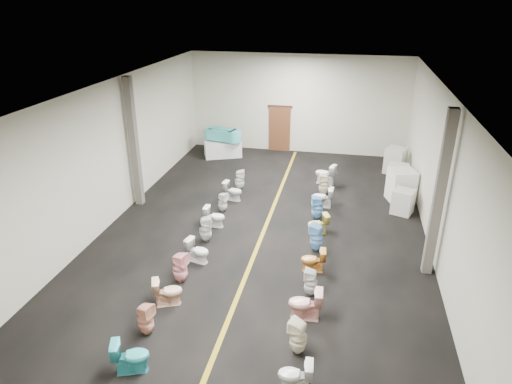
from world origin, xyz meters
TOP-DOWN VIEW (x-y plane):
  - floor at (0.00, 0.00)m, footprint 16.00×16.00m
  - ceiling at (0.00, 0.00)m, footprint 16.00×16.00m
  - wall_back at (0.00, 8.00)m, footprint 10.00×0.00m
  - wall_front at (0.00, -8.00)m, footprint 10.00×0.00m
  - wall_left at (-5.00, 0.00)m, footprint 0.00×16.00m
  - wall_right at (5.00, 0.00)m, footprint 0.00×16.00m
  - aisle_stripe at (0.00, 0.00)m, footprint 0.12×15.60m
  - back_door at (-0.80, 7.94)m, footprint 1.00×0.10m
  - door_frame at (-0.80, 7.95)m, footprint 1.15×0.08m
  - column_left at (-4.75, 1.00)m, footprint 0.25×0.25m
  - column_right at (4.75, -1.50)m, footprint 0.25×0.25m
  - display_table at (-3.20, 6.54)m, footprint 1.84×1.40m
  - bathtub at (-3.20, 6.54)m, footprint 1.82×0.97m
  - appliance_crate_a at (4.40, 2.09)m, footprint 0.85×0.85m
  - appliance_crate_b at (4.40, 3.14)m, footprint 1.06×1.06m
  - appliance_crate_c at (4.40, 4.55)m, footprint 0.87×0.87m
  - appliance_crate_d at (4.40, 5.99)m, footprint 0.99×0.99m
  - toilet_left_0 at (-1.48, -6.43)m, footprint 0.82×0.64m
  - toilet_left_1 at (-1.66, -5.35)m, footprint 0.45×0.44m
  - toilet_left_2 at (-1.58, -4.26)m, footprint 0.80×0.65m
  - toilet_left_3 at (-1.61, -3.31)m, footprint 0.49×0.48m
  - toilet_left_4 at (-1.48, -2.28)m, footprint 0.74×0.53m
  - toilet_left_5 at (-1.61, -1.14)m, footprint 0.46×0.46m
  - toilet_left_6 at (-1.62, -0.15)m, footprint 0.69×0.41m
  - toilet_left_7 at (-1.66, 0.95)m, footprint 0.42×0.42m
  - toilet_left_8 at (-1.56, 1.95)m, footprint 0.74×0.49m
  - toilet_left_9 at (-1.55, 2.96)m, footprint 0.41×0.41m
  - toilet_right_1 at (1.76, -6.23)m, footprint 0.69×0.42m
  - toilet_right_2 at (1.70, -5.25)m, footprint 0.48×0.48m
  - toilet_right_3 at (1.72, -4.12)m, footprint 0.80×0.49m
  - toilet_right_4 at (1.77, -3.20)m, footprint 0.35×0.35m
  - toilet_right_5 at (1.73, -2.11)m, footprint 0.70×0.44m
  - toilet_right_6 at (1.72, -1.01)m, footprint 0.51×0.51m
  - toilet_right_7 at (1.68, 0.02)m, footprint 0.75×0.60m
  - toilet_right_8 at (1.57, 1.04)m, footprint 0.45×0.45m
  - toilet_right_9 at (1.69, 2.04)m, footprint 0.73×0.44m
  - toilet_right_10 at (1.65, 3.12)m, footprint 0.42×0.42m
  - toilet_right_11 at (1.63, 4.16)m, footprint 0.93×0.71m

SIDE VIEW (x-z plane):
  - floor at x=0.00m, z-range 0.00..0.00m
  - aisle_stripe at x=0.00m, z-range 0.00..0.01m
  - toilet_right_7 at x=1.68m, z-range 0.00..0.67m
  - toilet_right_5 at x=1.73m, z-range 0.00..0.67m
  - toilet_right_1 at x=1.76m, z-range 0.00..0.68m
  - toilet_left_4 at x=-1.48m, z-range 0.00..0.69m
  - toilet_left_6 at x=-1.62m, z-range 0.00..0.69m
  - toilet_left_7 at x=-1.66m, z-range 0.00..0.70m
  - toilet_left_8 at x=-1.56m, z-range 0.00..0.70m
  - toilet_left_2 at x=-1.58m, z-range 0.00..0.72m
  - toilet_right_9 at x=1.69m, z-range 0.00..0.73m
  - display_table at x=-3.20m, z-range 0.00..0.73m
  - toilet_left_0 at x=-1.48m, z-range 0.00..0.74m
  - toilet_right_4 at x=1.77m, z-range 0.00..0.74m
  - toilet_left_1 at x=-1.66m, z-range 0.00..0.78m
  - toilet_left_9 at x=-1.55m, z-range 0.00..0.79m
  - toilet_right_3 at x=1.72m, z-range 0.00..0.79m
  - toilet_right_2 at x=1.70m, z-range 0.00..0.81m
  - toilet_left_5 at x=-1.61m, z-range 0.00..0.82m
  - toilet_right_10 at x=1.65m, z-range 0.00..0.83m
  - toilet_right_8 at x=1.57m, z-range 0.00..0.83m
  - toilet_right_11 at x=1.63m, z-range 0.00..0.83m
  - appliance_crate_a at x=4.40m, z-range 0.00..0.84m
  - appliance_crate_c at x=4.40m, z-range 0.00..0.86m
  - toilet_right_6 at x=1.72m, z-range 0.00..0.86m
  - toilet_left_3 at x=-1.61m, z-range 0.00..0.86m
  - appliance_crate_d at x=4.40m, z-range 0.00..1.07m
  - appliance_crate_b at x=4.40m, z-range 0.00..1.17m
  - back_door at x=-0.80m, z-range 0.00..2.10m
  - bathtub at x=-3.20m, z-range 0.79..1.34m
  - door_frame at x=-0.80m, z-range 2.07..2.17m
  - wall_back at x=0.00m, z-range -2.75..7.25m
  - wall_front at x=0.00m, z-range -2.75..7.25m
  - wall_left at x=-5.00m, z-range -5.75..10.25m
  - wall_right at x=5.00m, z-range -5.75..10.25m
  - column_left at x=-4.75m, z-range 0.00..4.50m
  - column_right at x=4.75m, z-range 0.00..4.50m
  - ceiling at x=0.00m, z-range 4.50..4.50m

